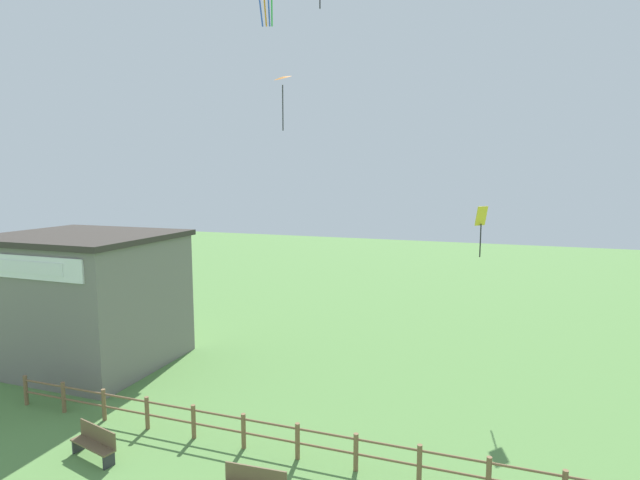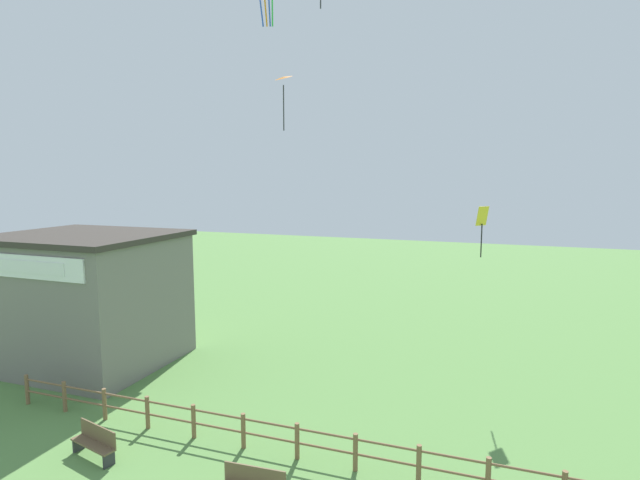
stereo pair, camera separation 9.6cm
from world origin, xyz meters
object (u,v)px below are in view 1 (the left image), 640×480
kite_yellow_diamond (481,223)px  kite_orange_delta (283,81)px  seaside_building (86,298)px  park_bench_by_building (95,442)px

kite_yellow_diamond → kite_orange_delta: kite_orange_delta is taller
kite_yellow_diamond → seaside_building: bearing=-166.0°
kite_yellow_diamond → kite_orange_delta: bearing=-169.3°
kite_yellow_diamond → kite_orange_delta: size_ratio=0.90×
seaside_building → park_bench_by_building: (6.10, -6.07, -2.41)m
seaside_building → park_bench_by_building: 8.94m
kite_yellow_diamond → kite_orange_delta: 9.96m
seaside_building → kite_yellow_diamond: size_ratio=3.56×
seaside_building → park_bench_by_building: size_ratio=4.26×
kite_yellow_diamond → kite_orange_delta: (-7.99, -1.52, 5.75)m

